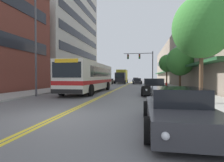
{
  "coord_description": "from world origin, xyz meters",
  "views": [
    {
      "loc": [
        3.37,
        -6.54,
        1.6
      ],
      "look_at": [
        -0.59,
        15.64,
        1.08
      ],
      "focal_mm": 28.0,
      "sensor_mm": 36.0,
      "label": 1
    }
  ],
  "objects": [
    {
      "name": "fire_hydrant",
      "position": [
        5.95,
        13.91,
        0.55
      ],
      "size": [
        0.28,
        0.2,
        0.84
      ],
      "color": "red",
      "rests_on": "sidewalk_right"
    },
    {
      "name": "car_champagne_parked_left_mid",
      "position": [
        -4.3,
        33.19,
        0.57
      ],
      "size": [
        1.97,
        4.56,
        1.22
      ],
      "color": "beige",
      "rests_on": "ground_plane"
    },
    {
      "name": "car_black_parked_right_mid",
      "position": [
        4.3,
        9.5,
        0.67
      ],
      "size": [
        2.2,
        4.55,
        1.46
      ],
      "color": "black",
      "rests_on": "ground_plane"
    },
    {
      "name": "car_white_parked_right_far",
      "position": [
        4.34,
        16.51,
        0.6
      ],
      "size": [
        1.99,
        4.14,
        1.3
      ],
      "color": "white",
      "rests_on": "ground_plane"
    },
    {
      "name": "street_lamp_left_near",
      "position": [
        -5.1,
        6.48,
        5.24
      ],
      "size": [
        1.78,
        0.28,
        9.06
      ],
      "color": "#47474C",
      "rests_on": "ground_plane"
    },
    {
      "name": "city_bus",
      "position": [
        -2.16,
        11.28,
        1.69
      ],
      "size": [
        2.87,
        11.53,
        2.97
      ],
      "color": "silver",
      "rests_on": "ground_plane"
    },
    {
      "name": "centre_line",
      "position": [
        0.0,
        37.0,
        0.0
      ],
      "size": [
        0.34,
        106.0,
        0.01
      ],
      "color": "yellow",
      "rests_on": "ground_plane"
    },
    {
      "name": "car_dark_grey_parked_right_foreground",
      "position": [
        4.4,
        -0.92,
        0.58
      ],
      "size": [
        2.03,
        4.51,
        1.26
      ],
      "color": "#38383D",
      "rests_on": "ground_plane"
    },
    {
      "name": "car_beige_parked_left_near",
      "position": [
        -4.32,
        27.15,
        0.66
      ],
      "size": [
        1.99,
        4.36,
        1.44
      ],
      "color": "#BCAD89",
      "rests_on": "ground_plane"
    },
    {
      "name": "sidewalk_right",
      "position": [
        7.32,
        37.0,
        0.06
      ],
      "size": [
        3.64,
        106.0,
        0.13
      ],
      "color": "#9E9B96",
      "rests_on": "ground_plane"
    },
    {
      "name": "ground_plane",
      "position": [
        0.0,
        37.0,
        0.0
      ],
      "size": [
        240.0,
        240.0,
        0.0
      ],
      "primitive_type": "plane",
      "color": "slate"
    },
    {
      "name": "sidewalk_left",
      "position": [
        -7.32,
        37.0,
        0.06
      ],
      "size": [
        3.64,
        106.0,
        0.13
      ],
      "color": "#9E9B96",
      "rests_on": "ground_plane"
    },
    {
      "name": "car_navy_moving_second",
      "position": [
        0.95,
        52.31,
        0.64
      ],
      "size": [
        2.09,
        4.65,
        1.4
      ],
      "color": "#19234C",
      "rests_on": "ground_plane"
    },
    {
      "name": "storefront_row_right",
      "position": [
        13.37,
        37.0,
        5.35
      ],
      "size": [
        9.1,
        68.0,
        10.7
      ],
      "color": "gray",
      "rests_on": "ground_plane"
    },
    {
      "name": "car_charcoal_moving_lead",
      "position": [
        2.1,
        34.26,
        0.61
      ],
      "size": [
        2.09,
        4.5,
        1.31
      ],
      "color": "#232328",
      "rests_on": "ground_plane"
    },
    {
      "name": "street_tree_right_near",
      "position": [
        6.67,
        4.28,
        4.46
      ],
      "size": [
        3.28,
        3.28,
        6.15
      ],
      "color": "brown",
      "rests_on": "sidewalk_right"
    },
    {
      "name": "box_truck",
      "position": [
        -2.0,
        37.55,
        1.72
      ],
      "size": [
        2.64,
        7.56,
        3.41
      ],
      "color": "#232328",
      "rests_on": "ground_plane"
    },
    {
      "name": "traffic_signal_mast",
      "position": [
        3.29,
        28.28,
        4.68
      ],
      "size": [
        5.73,
        0.38,
        6.59
      ],
      "color": "#47474C",
      "rests_on": "ground_plane"
    },
    {
      "name": "office_tower_left",
      "position": [
        -15.37,
        29.16,
        13.21
      ],
      "size": [
        12.08,
        23.23,
        26.41
      ],
      "color": "#BCB7AD",
      "rests_on": "ground_plane"
    },
    {
      "name": "street_tree_right_mid",
      "position": [
        8.0,
        16.87,
        3.62
      ],
      "size": [
        3.37,
        3.37,
        5.35
      ],
      "color": "brown",
      "rests_on": "sidewalk_right"
    },
    {
      "name": "street_tree_right_far",
      "position": [
        7.68,
        27.09,
        4.12
      ],
      "size": [
        2.86,
        2.86,
        5.59
      ],
      "color": "brown",
      "rests_on": "sidewalk_right"
    }
  ]
}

